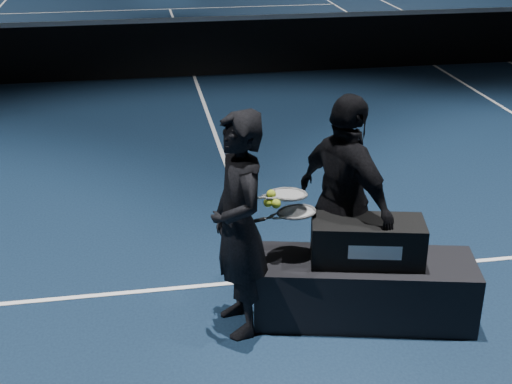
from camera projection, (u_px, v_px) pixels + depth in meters
floor at (194, 77)px, 11.49m from camera, size 36.00×36.00×0.00m
court_lines at (194, 77)px, 11.48m from camera, size 10.98×23.78×0.01m
net_mesh at (193, 49)px, 11.30m from camera, size 12.80×0.02×0.86m
net_tape at (192, 19)px, 11.11m from camera, size 12.80×0.03×0.07m
player_bench at (364, 289)px, 5.17m from camera, size 1.65×0.86×0.47m
racket_bag at (367, 241)px, 5.01m from camera, size 0.84×0.50×0.31m
bag_signature at (375, 253)px, 4.85m from camera, size 0.36×0.08×0.10m
player_a at (239, 226)px, 4.83m from camera, size 0.49×0.65×1.62m
player_b at (345, 203)px, 5.16m from camera, size 0.76×1.03×1.62m
racket_lower at (297, 212)px, 5.00m from camera, size 0.71×0.40×0.03m
racket_upper at (288, 194)px, 4.96m from camera, size 0.71×0.44×0.10m
tennis_balls at (272, 200)px, 4.88m from camera, size 0.12×0.10×0.12m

